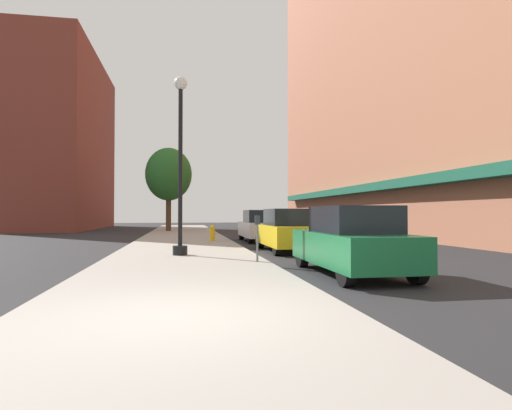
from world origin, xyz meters
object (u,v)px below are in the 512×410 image
(tree_near, at_px, (169,175))
(car_yellow, at_px, (288,231))
(parking_meter_near, at_px, (257,232))
(lamppost, at_px, (180,161))
(car_green, at_px, (352,241))
(fire_hydrant, at_px, (212,233))
(car_white, at_px, (260,226))

(tree_near, distance_m, car_yellow, 18.92)
(parking_meter_near, xyz_separation_m, car_yellow, (1.95, 4.22, -0.14))
(lamppost, distance_m, parking_meter_near, 3.89)
(car_green, bearing_deg, lamppost, 134.01)
(parking_meter_near, height_order, car_yellow, car_yellow)
(tree_near, bearing_deg, car_green, -77.97)
(tree_near, relative_size, car_yellow, 1.52)
(parking_meter_near, height_order, tree_near, tree_near)
(parking_meter_near, bearing_deg, fire_hydrant, 94.02)
(car_yellow, xyz_separation_m, car_white, (0.00, 5.97, 0.00))
(lamppost, bearing_deg, car_yellow, 24.82)
(parking_meter_near, bearing_deg, car_white, 79.17)
(tree_near, height_order, car_green, tree_near)
(parking_meter_near, relative_size, tree_near, 0.20)
(car_green, relative_size, car_white, 1.00)
(car_white, bearing_deg, car_green, -90.47)
(parking_meter_near, relative_size, car_yellow, 0.30)
(lamppost, xyz_separation_m, car_green, (4.12, -4.44, -2.39))
(tree_near, bearing_deg, fire_hydrant, -78.76)
(lamppost, bearing_deg, tree_near, 92.98)
(fire_hydrant, distance_m, tree_near, 13.71)
(lamppost, height_order, fire_hydrant, lamppost)
(fire_hydrant, distance_m, car_white, 2.80)
(car_yellow, bearing_deg, fire_hydrant, 118.26)
(parking_meter_near, xyz_separation_m, car_white, (1.95, 10.19, -0.14))
(tree_near, height_order, car_white, tree_near)
(car_green, bearing_deg, parking_meter_near, 133.66)
(parking_meter_near, bearing_deg, car_green, -47.48)
(car_yellow, bearing_deg, car_white, 90.68)
(car_green, bearing_deg, fire_hydrant, 104.06)
(lamppost, height_order, tree_near, tree_near)
(fire_hydrant, xyz_separation_m, car_green, (2.60, -11.31, 0.29))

